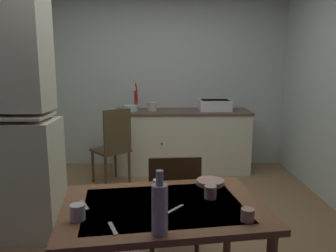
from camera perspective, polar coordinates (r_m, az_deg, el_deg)
The scene contains 20 objects.
ground_plane at distance 3.40m, azimuth -1.11°, elevation -16.19°, with size 5.00×5.00×0.00m, color olive.
wall_back at distance 5.09m, azimuth -1.08°, elevation 8.23°, with size 3.77×0.10×2.65m, color silver.
hutch_cabinet at distance 3.21m, azimuth -26.28°, elevation -0.33°, with size 0.91×0.47×2.10m.
counter_cabinet at distance 4.84m, azimuth 2.25°, elevation -2.48°, with size 1.93×0.64×0.87m.
sink_basin at distance 4.80m, azimuth 7.96°, elevation 3.55°, with size 0.44×0.34×0.15m.
hand_pump at distance 4.80m, azimuth -5.47°, elevation 4.69°, with size 0.05×0.27×0.39m.
mixing_bowl_counter at distance 4.72m, azimuth -6.35°, elevation 3.03°, with size 0.20×0.20×0.08m, color #ADD1C1.
stoneware_crock at distance 4.73m, azimuth -2.70°, elevation 3.30°, with size 0.13×0.13×0.12m, color beige.
dining_table at distance 2.00m, azimuth -0.85°, elevation -15.69°, with size 1.24×0.94×0.74m.
chair_far_side at distance 2.64m, azimuth 0.91°, elevation -13.13°, with size 0.43×0.43×0.87m.
chair_by_counter at distance 4.29m, azimuth -9.26°, elevation -3.32°, with size 0.56×0.56×0.98m.
serving_bowl_wide at distance 2.28m, azimuth 7.19°, elevation -9.46°, with size 0.18×0.18×0.03m, color tan.
teacup_mint at distance 1.81m, azimuth 13.37°, elevation -14.49°, with size 0.07×0.07×0.07m, color tan.
mug_tall at distance 2.05m, azimuth 7.21°, elevation -11.09°, with size 0.07×0.07×0.08m, color tan.
mug_dark at distance 2.13m, azimuth -1.71°, elevation -10.13°, with size 0.06×0.06×0.08m, color white.
teacup_cream at distance 1.83m, azimuth -15.12°, elevation -13.97°, with size 0.08×0.08×0.08m, color white.
glass_bottle at distance 1.61m, azimuth -1.24°, elevation -13.70°, with size 0.08×0.08×0.31m.
table_knife at distance 1.89m, azimuth 0.77°, elevation -14.13°, with size 0.19×0.02×0.01m, color silver.
teaspoon_near_bowl at distance 2.01m, azimuth -14.00°, elevation -12.89°, with size 0.14×0.02×0.01m, color beige.
teaspoon_by_cup at distance 1.72m, azimuth -9.35°, elevation -16.79°, with size 0.14×0.02×0.01m, color beige.
Camera 1 is at (0.02, -3.03, 1.52)m, focal length 35.88 mm.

